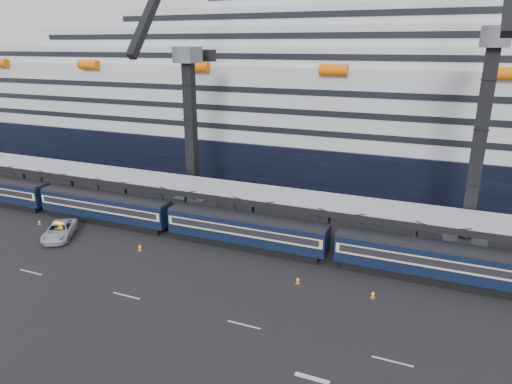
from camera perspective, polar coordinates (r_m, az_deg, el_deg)
ground at (r=42.14m, az=3.35°, el=-14.01°), size 260.00×260.00×0.00m
lane_markings at (r=36.44m, az=13.38°, el=-20.32°), size 111.00×4.27×0.02m
train at (r=50.87m, az=2.20°, el=-5.29°), size 133.05×3.00×4.05m
canopy at (r=52.08m, az=8.58°, el=-1.32°), size 130.00×6.25×5.53m
cruise_ship at (r=81.42m, az=13.78°, el=10.48°), size 214.09×28.84×34.00m
crane_dark_near at (r=62.04m, az=-8.36°, el=8.19°), size 4.50×17.75×35.08m
crane_dark_mid at (r=52.32m, az=26.25°, el=6.30°), size 4.50×18.24×39.64m
pickup_truck at (r=59.97m, az=-23.33°, el=-4.45°), size 5.85×7.19×1.82m
worker at (r=59.65m, az=-23.14°, el=-4.50°), size 0.70×0.46×1.91m
traffic_cone_b at (r=65.56m, az=-25.46°, el=-3.39°), size 0.36×0.36×0.72m
traffic_cone_c at (r=53.60m, az=-14.33°, el=-6.69°), size 0.44×0.44×0.87m
traffic_cone_d at (r=44.34m, az=14.41°, el=-12.25°), size 0.40×0.40×0.81m
traffic_cone_e at (r=45.50m, az=5.26°, el=-10.90°), size 0.39×0.39×0.77m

